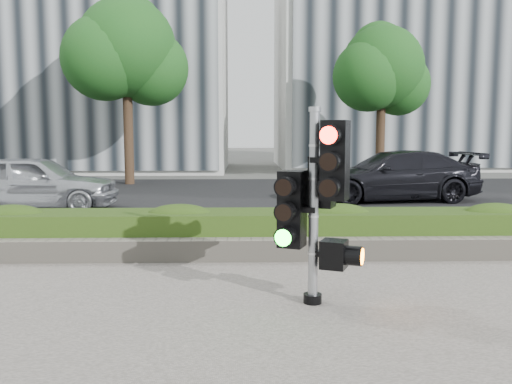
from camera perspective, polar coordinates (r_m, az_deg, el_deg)
ground at (r=6.83m, az=-0.24°, el=-11.18°), size 120.00×120.00×0.00m
road at (r=16.64m, az=-0.98°, el=-0.65°), size 60.00×13.00×0.02m
curb at (r=9.87m, az=-0.64°, el=-5.29°), size 60.00×0.25×0.12m
stone_wall at (r=8.61m, az=-0.51°, el=-6.07°), size 12.00×0.32×0.34m
hedge at (r=9.22m, az=-0.58°, el=-4.17°), size 12.00×1.00×0.68m
building_left at (r=31.28m, az=-18.67°, el=16.13°), size 16.00×9.00×15.00m
building_right at (r=33.65m, az=18.34°, el=12.85°), size 18.00×10.00×12.00m
tree_left at (r=21.72m, az=-13.51°, el=14.16°), size 4.61×4.03×7.34m
tree_right at (r=22.89m, az=13.06°, el=12.35°), size 4.10×3.58×6.53m
traffic_signal at (r=6.37m, az=6.45°, el=-0.45°), size 0.86×0.72×2.31m
car_silver at (r=15.20m, az=-22.25°, el=0.96°), size 4.23×1.71×1.44m
car_dark at (r=16.40m, az=14.15°, el=1.67°), size 5.27×2.62×1.47m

